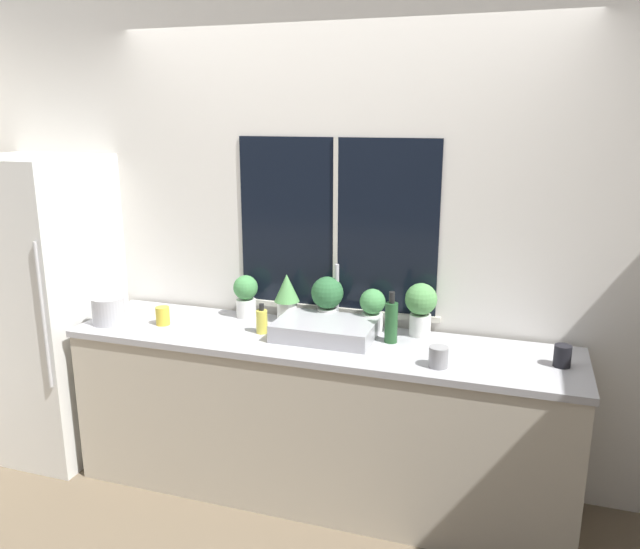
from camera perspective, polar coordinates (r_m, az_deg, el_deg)
ground_plane at (r=3.45m, az=-1.94°, el=-21.68°), size 14.00×14.00×0.00m
wall_back at (r=3.48m, az=1.61°, el=3.12°), size 8.00×0.09×2.70m
wall_left at (r=5.37m, az=-21.21°, el=6.17°), size 0.06×7.00×2.70m
counter at (r=3.45m, az=-0.28°, el=-12.90°), size 2.67×0.61×0.90m
refrigerator at (r=4.14m, az=-24.13°, el=-2.74°), size 0.75×0.72×1.80m
sink at (r=3.28m, az=0.52°, el=-4.98°), size 0.52×0.40×0.35m
potted_plant_far_left at (r=3.61m, az=-6.80°, el=-1.80°), size 0.14×0.14×0.25m
potted_plant_left at (r=3.50m, az=-3.04°, el=-1.92°), size 0.14×0.14×0.27m
potted_plant_center at (r=3.42m, az=0.67°, el=-2.07°), size 0.18×0.18×0.28m
potted_plant_right at (r=3.37m, az=4.81°, el=-3.09°), size 0.14×0.14×0.23m
potted_plant_far_right at (r=3.31m, az=9.20°, el=-2.79°), size 0.17×0.17×0.28m
soap_bottle at (r=3.35m, az=-5.35°, el=-4.24°), size 0.06×0.06×0.16m
bottle_tall at (r=3.21m, az=6.53°, el=-4.28°), size 0.07×0.07×0.27m
mug_black at (r=3.12m, az=21.29°, el=-6.95°), size 0.08×0.08×0.10m
mug_grey at (r=2.96m, az=10.78°, el=-7.41°), size 0.09×0.09×0.10m
mug_yellow at (r=3.58m, az=-14.19°, el=-3.68°), size 0.08×0.08×0.10m
kettle at (r=3.68m, az=-18.78°, el=-3.03°), size 0.18×0.18×0.17m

